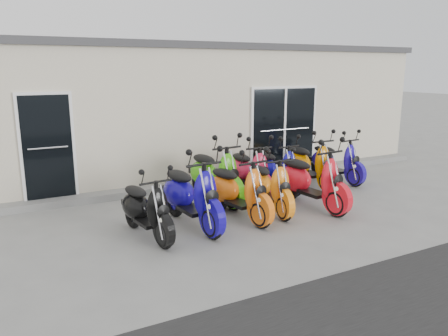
{
  "coord_description": "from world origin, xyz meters",
  "views": [
    {
      "loc": [
        -4.08,
        -7.16,
        2.76
      ],
      "look_at": [
        0.0,
        0.6,
        0.75
      ],
      "focal_mm": 35.0,
      "sensor_mm": 36.0,
      "label": 1
    }
  ],
  "objects_px": {
    "scooter_front_black": "(146,200)",
    "scooter_front_blue": "(191,186)",
    "scooter_front_red": "(311,172)",
    "scooter_back_yellow": "(310,157)",
    "scooter_back_red": "(250,164)",
    "scooter_back_extra": "(336,155)",
    "scooter_back_green": "(215,167)",
    "scooter_front_orange_a": "(238,182)",
    "scooter_front_orange_b": "(269,178)",
    "scooter_back_blue": "(276,162)"
  },
  "relations": [
    {
      "from": "scooter_front_red",
      "to": "scooter_back_green",
      "type": "xyz_separation_m",
      "value": [
        -1.52,
        1.28,
        0.01
      ]
    },
    {
      "from": "scooter_back_green",
      "to": "scooter_front_blue",
      "type": "bearing_deg",
      "value": -137.01
    },
    {
      "from": "scooter_back_yellow",
      "to": "scooter_back_extra",
      "type": "bearing_deg",
      "value": 4.59
    },
    {
      "from": "scooter_front_black",
      "to": "scooter_front_red",
      "type": "bearing_deg",
      "value": -8.52
    },
    {
      "from": "scooter_front_red",
      "to": "scooter_back_red",
      "type": "height_order",
      "value": "scooter_front_red"
    },
    {
      "from": "scooter_front_orange_b",
      "to": "scooter_back_red",
      "type": "xyz_separation_m",
      "value": [
        0.25,
        1.15,
        0.03
      ]
    },
    {
      "from": "scooter_front_black",
      "to": "scooter_front_orange_a",
      "type": "relative_size",
      "value": 0.91
    },
    {
      "from": "scooter_front_blue",
      "to": "scooter_front_orange_a",
      "type": "height_order",
      "value": "scooter_front_blue"
    },
    {
      "from": "scooter_front_black",
      "to": "scooter_back_blue",
      "type": "distance_m",
      "value": 3.79
    },
    {
      "from": "scooter_front_orange_b",
      "to": "scooter_back_red",
      "type": "bearing_deg",
      "value": 83.49
    },
    {
      "from": "scooter_front_black",
      "to": "scooter_back_blue",
      "type": "height_order",
      "value": "scooter_back_blue"
    },
    {
      "from": "scooter_back_green",
      "to": "scooter_back_blue",
      "type": "distance_m",
      "value": 1.63
    },
    {
      "from": "scooter_front_orange_a",
      "to": "scooter_back_red",
      "type": "bearing_deg",
      "value": 42.82
    },
    {
      "from": "scooter_front_orange_b",
      "to": "scooter_back_yellow",
      "type": "xyz_separation_m",
      "value": [
        1.91,
        1.14,
        0.03
      ]
    },
    {
      "from": "scooter_back_red",
      "to": "scooter_front_orange_b",
      "type": "bearing_deg",
      "value": -98.83
    },
    {
      "from": "scooter_back_blue",
      "to": "scooter_back_extra",
      "type": "relative_size",
      "value": 1.0
    },
    {
      "from": "scooter_front_blue",
      "to": "scooter_back_extra",
      "type": "bearing_deg",
      "value": 10.47
    },
    {
      "from": "scooter_front_orange_b",
      "to": "scooter_back_yellow",
      "type": "relative_size",
      "value": 0.95
    },
    {
      "from": "scooter_back_green",
      "to": "scooter_back_red",
      "type": "height_order",
      "value": "scooter_back_green"
    },
    {
      "from": "scooter_back_blue",
      "to": "scooter_front_red",
      "type": "bearing_deg",
      "value": -99.94
    },
    {
      "from": "scooter_back_extra",
      "to": "scooter_front_red",
      "type": "bearing_deg",
      "value": -149.13
    },
    {
      "from": "scooter_front_blue",
      "to": "scooter_back_green",
      "type": "relative_size",
      "value": 1.0
    },
    {
      "from": "scooter_front_blue",
      "to": "scooter_front_red",
      "type": "height_order",
      "value": "scooter_front_blue"
    },
    {
      "from": "scooter_front_red",
      "to": "scooter_back_extra",
      "type": "distance_m",
      "value": 2.35
    },
    {
      "from": "scooter_back_extra",
      "to": "scooter_back_green",
      "type": "bearing_deg",
      "value": 176.45
    },
    {
      "from": "scooter_front_red",
      "to": "scooter_back_extra",
      "type": "bearing_deg",
      "value": 30.02
    },
    {
      "from": "scooter_back_red",
      "to": "scooter_back_extra",
      "type": "xyz_separation_m",
      "value": [
        2.51,
        0.04,
        -0.03
      ]
    },
    {
      "from": "scooter_front_black",
      "to": "scooter_front_blue",
      "type": "height_order",
      "value": "scooter_front_blue"
    },
    {
      "from": "scooter_front_blue",
      "to": "scooter_front_orange_b",
      "type": "relative_size",
      "value": 1.13
    },
    {
      "from": "scooter_front_black",
      "to": "scooter_back_red",
      "type": "xyz_separation_m",
      "value": [
        2.8,
        1.35,
        0.06
      ]
    },
    {
      "from": "scooter_back_red",
      "to": "scooter_front_blue",
      "type": "bearing_deg",
      "value": -144.12
    },
    {
      "from": "scooter_front_red",
      "to": "scooter_back_extra",
      "type": "height_order",
      "value": "scooter_front_red"
    },
    {
      "from": "scooter_front_blue",
      "to": "scooter_back_red",
      "type": "relative_size",
      "value": 1.08
    },
    {
      "from": "scooter_front_orange_a",
      "to": "scooter_front_red",
      "type": "distance_m",
      "value": 1.62
    },
    {
      "from": "scooter_back_yellow",
      "to": "scooter_back_extra",
      "type": "height_order",
      "value": "scooter_back_yellow"
    },
    {
      "from": "scooter_front_black",
      "to": "scooter_front_orange_b",
      "type": "bearing_deg",
      "value": -3.9
    },
    {
      "from": "scooter_front_red",
      "to": "scooter_back_red",
      "type": "xyz_separation_m",
      "value": [
        -0.62,
        1.35,
        -0.05
      ]
    },
    {
      "from": "scooter_front_red",
      "to": "scooter_back_yellow",
      "type": "distance_m",
      "value": 1.7
    },
    {
      "from": "scooter_front_black",
      "to": "scooter_back_extra",
      "type": "bearing_deg",
      "value": 6.2
    },
    {
      "from": "scooter_back_yellow",
      "to": "scooter_front_black",
      "type": "bearing_deg",
      "value": -162.01
    },
    {
      "from": "scooter_front_orange_b",
      "to": "scooter_back_green",
      "type": "height_order",
      "value": "scooter_back_green"
    },
    {
      "from": "scooter_back_red",
      "to": "scooter_back_yellow",
      "type": "relative_size",
      "value": 0.99
    },
    {
      "from": "scooter_back_red",
      "to": "scooter_back_yellow",
      "type": "distance_m",
      "value": 1.66
    },
    {
      "from": "scooter_front_orange_b",
      "to": "scooter_back_yellow",
      "type": "height_order",
      "value": "scooter_back_yellow"
    },
    {
      "from": "scooter_back_extra",
      "to": "scooter_back_blue",
      "type": "bearing_deg",
      "value": 174.51
    },
    {
      "from": "scooter_front_black",
      "to": "scooter_front_red",
      "type": "xyz_separation_m",
      "value": [
        3.42,
        -0.01,
        0.1
      ]
    },
    {
      "from": "scooter_front_orange_b",
      "to": "scooter_front_red",
      "type": "bearing_deg",
      "value": -7.53
    },
    {
      "from": "scooter_back_yellow",
      "to": "scooter_front_orange_b",
      "type": "bearing_deg",
      "value": -148.0
    },
    {
      "from": "scooter_back_red",
      "to": "scooter_back_green",
      "type": "bearing_deg",
      "value": -171.58
    },
    {
      "from": "scooter_front_orange_b",
      "to": "scooter_back_red",
      "type": "relative_size",
      "value": 0.96
    }
  ]
}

